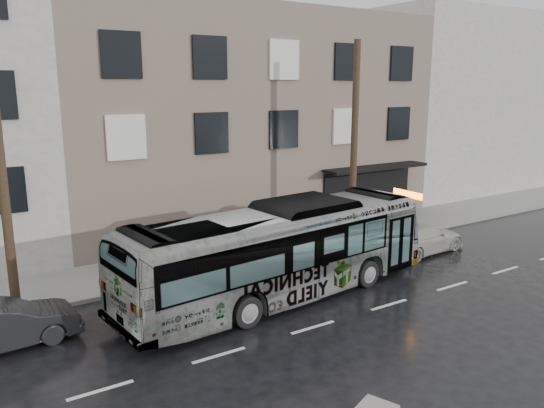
% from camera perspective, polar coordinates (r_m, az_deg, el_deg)
% --- Properties ---
extents(ground, '(120.00, 120.00, 0.00)m').
position_cam_1_polar(ground, '(18.53, -0.29, -10.31)').
color(ground, black).
rests_on(ground, ground).
extents(sidewalk, '(90.00, 3.60, 0.15)m').
position_cam_1_polar(sidewalk, '(22.54, -6.97, -5.98)').
color(sidewalk, gray).
rests_on(sidewalk, ground).
extents(building_taupe, '(20.00, 12.00, 11.00)m').
position_cam_1_polar(building_taupe, '(30.64, -5.09, 9.31)').
color(building_taupe, '#79685D').
rests_on(building_taupe, ground).
extents(building_filler, '(18.00, 12.00, 12.00)m').
position_cam_1_polar(building_filler, '(42.82, 18.47, 10.30)').
color(building_filler, beige).
rests_on(building_filler, ground).
extents(utility_pole_front, '(0.30, 0.30, 9.00)m').
position_cam_1_polar(utility_pole_front, '(23.77, 8.82, 6.24)').
color(utility_pole_front, '#453222').
rests_on(utility_pole_front, sidewalk).
extents(utility_pole_rear, '(0.30, 0.30, 9.00)m').
position_cam_1_polar(utility_pole_rear, '(18.01, -27.09, 3.03)').
color(utility_pole_rear, '#453222').
rests_on(utility_pole_rear, sidewalk).
extents(sign_post, '(0.06, 0.06, 2.40)m').
position_cam_1_polar(sign_post, '(25.06, 10.47, -1.17)').
color(sign_post, slate).
rests_on(sign_post, sidewalk).
extents(bus, '(12.07, 4.00, 3.30)m').
position_cam_1_polar(bus, '(18.22, 0.87, -5.19)').
color(bus, '#B2B2B2').
rests_on(bus, ground).
extents(white_sedan, '(4.62, 2.17, 1.30)m').
position_cam_1_polar(white_sedan, '(24.34, 15.74, -3.55)').
color(white_sedan, '#B4B2AB').
rests_on(white_sedan, ground).
extents(dark_sedan, '(4.23, 1.73, 1.36)m').
position_cam_1_polar(dark_sedan, '(16.91, -27.10, -11.58)').
color(dark_sedan, black).
rests_on(dark_sedan, ground).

